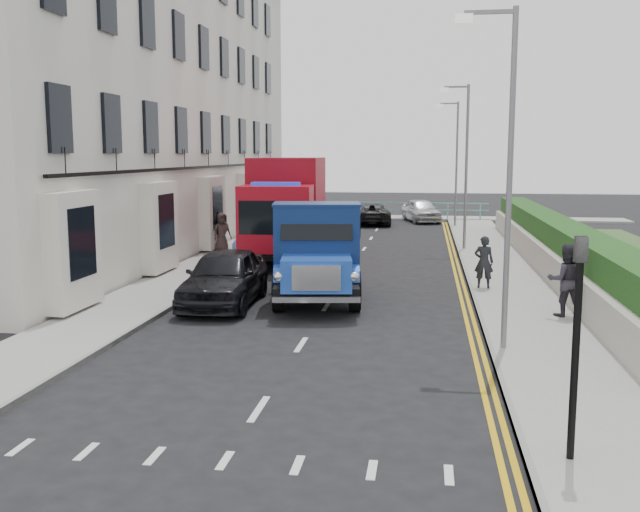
{
  "coord_description": "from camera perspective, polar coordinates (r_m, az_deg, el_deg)",
  "views": [
    {
      "loc": [
        2.63,
        -16.89,
        4.13
      ],
      "look_at": [
        -0.17,
        1.93,
        1.4
      ],
      "focal_mm": 40.0,
      "sensor_mm": 36.0,
      "label": 1
    }
  ],
  "objects": [
    {
      "name": "garden_east",
      "position": [
        26.49,
        18.34,
        0.75
      ],
      "size": [
        1.45,
        28.0,
        1.75
      ],
      "color": "#B2AD9E",
      "rests_on": "ground"
    },
    {
      "name": "ground",
      "position": [
        17.58,
        -0.39,
        -5.42
      ],
      "size": [
        120.0,
        120.0,
        0.0
      ],
      "primitive_type": "plane",
      "color": "black",
      "rests_on": "ground"
    },
    {
      "name": "lamp_near",
      "position": [
        14.97,
        14.51,
        7.4
      ],
      "size": [
        1.23,
        0.18,
        7.0
      ],
      "color": "slate",
      "rests_on": "ground"
    },
    {
      "name": "terrace_west",
      "position": [
        32.39,
        -13.91,
        13.32
      ],
      "size": [
        6.31,
        30.2,
        14.25
      ],
      "color": "silver",
      "rests_on": "ground"
    },
    {
      "name": "lamp_mid",
      "position": [
        30.93,
        11.42,
        7.77
      ],
      "size": [
        1.23,
        0.18,
        7.0
      ],
      "color": "slate",
      "rests_on": "ground"
    },
    {
      "name": "seafront_railing",
      "position": [
        45.3,
        5.1,
        3.65
      ],
      "size": [
        13.0,
        0.08,
        1.11
      ],
      "color": "#59B2A5",
      "rests_on": "ground"
    },
    {
      "name": "parked_car_front",
      "position": [
        19.75,
        -7.65,
        -1.68
      ],
      "size": [
        1.99,
        4.63,
        1.56
      ],
      "primitive_type": "imported",
      "rotation": [
        0.0,
        0.0,
        0.03
      ],
      "color": "black",
      "rests_on": "ground"
    },
    {
      "name": "pavement_east",
      "position": [
        26.34,
        14.16,
        -0.97
      ],
      "size": [
        2.6,
        38.0,
        0.12
      ],
      "primitive_type": "cube",
      "color": "gray",
      "rests_on": "ground"
    },
    {
      "name": "red_lorry",
      "position": [
        28.14,
        -2.7,
        4.06
      ],
      "size": [
        3.12,
        7.76,
        3.98
      ],
      "rotation": [
        0.0,
        0.0,
        0.07
      ],
      "color": "black",
      "rests_on": "ground"
    },
    {
      "name": "bedford_lorry",
      "position": [
        19.64,
        -0.26,
        -0.19
      ],
      "size": [
        3.09,
        6.09,
        2.77
      ],
      "rotation": [
        0.0,
        0.0,
        0.15
      ],
      "color": "black",
      "rests_on": "ground"
    },
    {
      "name": "traffic_signal",
      "position": [
        9.81,
        19.9,
        -4.43
      ],
      "size": [
        0.16,
        0.2,
        3.1
      ],
      "color": "black",
      "rests_on": "ground"
    },
    {
      "name": "pedestrian_west_far",
      "position": [
        29.71,
        -7.84,
        1.9
      ],
      "size": [
        0.92,
        0.91,
        1.6
      ],
      "primitive_type": "imported",
      "rotation": [
        0.0,
        0.0,
        0.75
      ],
      "color": "#3C2E2B",
      "rests_on": "pavement_west"
    },
    {
      "name": "parked_car_rear",
      "position": [
        31.0,
        -2.98,
        1.7
      ],
      "size": [
        1.97,
        4.48,
        1.28
      ],
      "primitive_type": "imported",
      "rotation": [
        0.0,
        0.0,
        0.04
      ],
      "color": "#A4A3A8",
      "rests_on": "ground"
    },
    {
      "name": "pedestrian_west_near",
      "position": [
        30.29,
        -8.16,
        2.02
      ],
      "size": [
        0.99,
        0.52,
        1.61
      ],
      "primitive_type": "imported",
      "rotation": [
        0.0,
        0.0,
        3.28
      ],
      "color": "black",
      "rests_on": "pavement_west"
    },
    {
      "name": "lamp_far",
      "position": [
        40.92,
        10.71,
        7.85
      ],
      "size": [
        1.23,
        0.18,
        7.0
      ],
      "color": "slate",
      "rests_on": "ground"
    },
    {
      "name": "pavement_west",
      "position": [
        27.35,
        -8.29,
        -0.47
      ],
      "size": [
        2.4,
        38.0,
        0.12
      ],
      "primitive_type": "cube",
      "color": "gray",
      "rests_on": "ground"
    },
    {
      "name": "pedestrian_east_near",
      "position": [
        21.99,
        12.97,
        -0.46
      ],
      "size": [
        0.61,
        0.44,
        1.58
      ],
      "primitive_type": "imported",
      "rotation": [
        0.0,
        0.0,
        3.03
      ],
      "color": "black",
      "rests_on": "pavement_east"
    },
    {
      "name": "parked_car_mid",
      "position": [
        28.56,
        -4.22,
        1.26
      ],
      "size": [
        1.88,
        4.4,
        1.41
      ],
      "primitive_type": "imported",
      "rotation": [
        0.0,
        0.0,
        -0.09
      ],
      "color": "#608ACF",
      "rests_on": "ground"
    },
    {
      "name": "sea_plane",
      "position": [
        77.04,
        6.5,
        5.05
      ],
      "size": [
        120.0,
        120.0,
        0.0
      ],
      "primitive_type": "plane",
      "color": "slate",
      "rests_on": "ground"
    },
    {
      "name": "pedestrian_east_far",
      "position": [
        18.7,
        19.03,
        -1.84
      ],
      "size": [
        0.94,
        0.77,
        1.81
      ],
      "primitive_type": "imported",
      "rotation": [
        0.0,
        0.0,
        3.24
      ],
      "color": "#2B2831",
      "rests_on": "pavement_east"
    },
    {
      "name": "seafront_car_left",
      "position": [
        42.2,
        4.17,
        3.4
      ],
      "size": [
        2.54,
        4.76,
        1.27
      ],
      "primitive_type": "imported",
      "rotation": [
        0.0,
        0.0,
        3.24
      ],
      "color": "black",
      "rests_on": "ground"
    },
    {
      "name": "seafront_car_right",
      "position": [
        44.01,
        8.1,
        3.63
      ],
      "size": [
        2.77,
        4.46,
        1.42
      ],
      "primitive_type": "imported",
      "rotation": [
        0.0,
        0.0,
        0.29
      ],
      "color": "#BCBCC1",
      "rests_on": "ground"
    },
    {
      "name": "promenade",
      "position": [
        46.14,
        5.15,
        3.08
      ],
      "size": [
        30.0,
        2.5,
        0.12
      ],
      "primitive_type": "cube",
      "color": "gray",
      "rests_on": "ground"
    }
  ]
}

